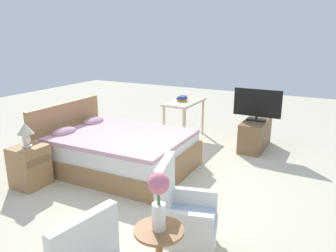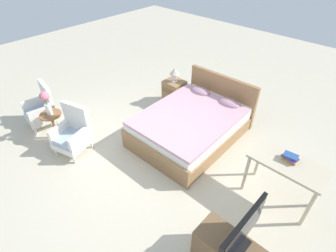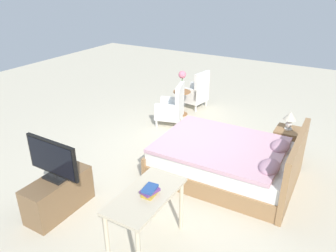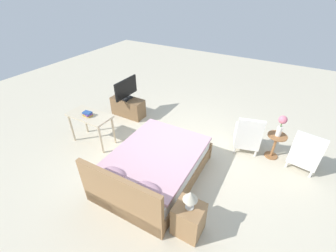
# 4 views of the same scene
# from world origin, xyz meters

# --- Properties ---
(ground_plane) EXTENTS (16.00, 16.00, 0.00)m
(ground_plane) POSITION_xyz_m (0.00, 0.00, 0.00)
(ground_plane) COLOR beige
(bed) EXTENTS (1.62, 2.21, 0.96)m
(bed) POSITION_xyz_m (0.11, 0.97, 0.30)
(bed) COLOR #997047
(bed) RESTS_ON ground_plane
(armchair_by_window_left) EXTENTS (0.62, 0.62, 0.92)m
(armchair_by_window_left) POSITION_xyz_m (-2.41, -0.83, 0.37)
(armchair_by_window_left) COLOR white
(armchair_by_window_left) RESTS_ON ground_plane
(armchair_by_window_right) EXTENTS (0.66, 0.66, 0.92)m
(armchair_by_window_right) POSITION_xyz_m (-1.24, -0.83, 0.37)
(armchair_by_window_right) COLOR white
(armchair_by_window_right) RESTS_ON ground_plane
(side_table) EXTENTS (0.40, 0.40, 0.58)m
(side_table) POSITION_xyz_m (-1.83, -0.90, 0.36)
(side_table) COLOR #936038
(side_table) RESTS_ON ground_plane
(flower_vase) EXTENTS (0.17, 0.17, 0.48)m
(flower_vase) POSITION_xyz_m (-1.83, -0.90, 0.87)
(flower_vase) COLOR silver
(flower_vase) RESTS_ON side_table
(nightstand) EXTENTS (0.44, 0.41, 0.58)m
(nightstand) POSITION_xyz_m (-0.96, 1.64, 0.29)
(nightstand) COLOR #997047
(nightstand) RESTS_ON ground_plane
(table_lamp) EXTENTS (0.22, 0.22, 0.33)m
(table_lamp) POSITION_xyz_m (-0.96, 1.64, 0.79)
(table_lamp) COLOR silver
(table_lamp) RESTS_ON nightstand
(tv_flatscreen) EXTENTS (0.20, 0.86, 0.58)m
(tv_flatscreen) POSITION_xyz_m (2.09, -0.73, 0.83)
(tv_flatscreen) COLOR black
(tv_flatscreen) RESTS_ON tv_stand
(vanity_desk) EXTENTS (1.04, 0.52, 0.77)m
(vanity_desk) POSITION_xyz_m (2.02, 0.68, 0.65)
(vanity_desk) COLOR beige
(vanity_desk) RESTS_ON ground_plane
(book_stack) EXTENTS (0.23, 0.18, 0.10)m
(book_stack) POSITION_xyz_m (2.01, 0.73, 0.82)
(book_stack) COLOR #B79333
(book_stack) RESTS_ON vanity_desk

